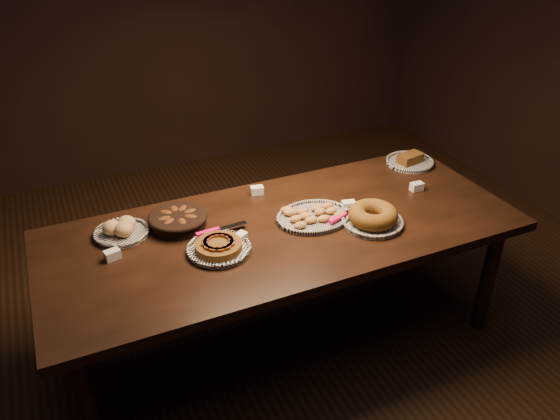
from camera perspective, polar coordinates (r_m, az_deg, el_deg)
name	(u,v)px	position (r m, az deg, el deg)	size (l,w,h in m)	color
ground	(284,337)	(3.22, 0.42, -13.10)	(5.00, 5.00, 0.00)	black
buffet_table	(284,239)	(2.79, 0.47, -3.01)	(2.40, 1.00, 0.75)	black
apple_tart_plate	(219,247)	(2.58, -6.42, -3.87)	(0.35, 0.32, 0.06)	white
madeleine_platter	(313,216)	(2.81, 3.46, -0.62)	(0.39, 0.32, 0.05)	black
bundt_cake_plate	(373,217)	(2.79, 9.66, -0.72)	(0.37, 0.33, 0.10)	black
croissant_basket	(178,219)	(2.78, -10.60, -0.92)	(0.35, 0.35, 0.07)	black
bread_roll_plate	(121,230)	(2.78, -16.28, -2.00)	(0.27, 0.27, 0.08)	white
loaf_plate	(410,161)	(3.47, 13.41, 5.00)	(0.29, 0.29, 0.07)	black
tent_cards	(282,213)	(2.82, 0.19, -0.29)	(1.75, 0.48, 0.04)	white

